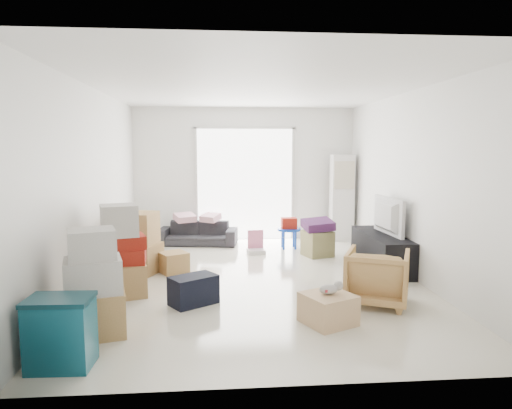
{
  "coord_description": "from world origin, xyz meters",
  "views": [
    {
      "loc": [
        -0.55,
        -6.37,
        1.87
      ],
      "look_at": [
        -0.0,
        0.2,
        1.06
      ],
      "focal_mm": 32.0,
      "sensor_mm": 36.0,
      "label": 1
    }
  ],
  "objects_px": {
    "television": "(382,230)",
    "sofa": "(198,229)",
    "tv_console": "(381,251)",
    "ottoman": "(317,243)",
    "kids_table": "(289,227)",
    "storage_bins": "(61,332)",
    "wood_crate": "(328,309)",
    "ac_tower": "(342,198)",
    "armchair": "(377,274)"
  },
  "relations": [
    {
      "from": "television",
      "to": "sofa",
      "type": "relative_size",
      "value": 0.65
    },
    {
      "from": "tv_console",
      "to": "sofa",
      "type": "relative_size",
      "value": 1.06
    },
    {
      "from": "ottoman",
      "to": "kids_table",
      "type": "relative_size",
      "value": 0.76
    },
    {
      "from": "storage_bins",
      "to": "wood_crate",
      "type": "bearing_deg",
      "value": 17.4
    },
    {
      "from": "ac_tower",
      "to": "television",
      "type": "height_order",
      "value": "ac_tower"
    },
    {
      "from": "armchair",
      "to": "kids_table",
      "type": "relative_size",
      "value": 1.25
    },
    {
      "from": "ac_tower",
      "to": "tv_console",
      "type": "bearing_deg",
      "value": -88.69
    },
    {
      "from": "kids_table",
      "to": "wood_crate",
      "type": "relative_size",
      "value": 1.2
    },
    {
      "from": "sofa",
      "to": "wood_crate",
      "type": "height_order",
      "value": "sofa"
    },
    {
      "from": "ac_tower",
      "to": "storage_bins",
      "type": "relative_size",
      "value": 2.82
    },
    {
      "from": "wood_crate",
      "to": "sofa",
      "type": "bearing_deg",
      "value": 110.4
    },
    {
      "from": "kids_table",
      "to": "storage_bins",
      "type": "bearing_deg",
      "value": -120.57
    },
    {
      "from": "ac_tower",
      "to": "armchair",
      "type": "relative_size",
      "value": 2.4
    },
    {
      "from": "ac_tower",
      "to": "armchair",
      "type": "xyz_separation_m",
      "value": [
        -0.6,
        -3.81,
        -0.51
      ]
    },
    {
      "from": "television",
      "to": "armchair",
      "type": "distance_m",
      "value": 1.77
    },
    {
      "from": "sofa",
      "to": "armchair",
      "type": "bearing_deg",
      "value": -49.3
    },
    {
      "from": "ac_tower",
      "to": "sofa",
      "type": "xyz_separation_m",
      "value": [
        -2.91,
        -0.15,
        -0.58
      ]
    },
    {
      "from": "sofa",
      "to": "kids_table",
      "type": "xyz_separation_m",
      "value": [
        1.73,
        -0.5,
        0.11
      ]
    },
    {
      "from": "tv_console",
      "to": "kids_table",
      "type": "relative_size",
      "value": 2.79
    },
    {
      "from": "kids_table",
      "to": "wood_crate",
      "type": "bearing_deg",
      "value": -92.37
    },
    {
      "from": "wood_crate",
      "to": "ac_tower",
      "type": "bearing_deg",
      "value": 73.05
    },
    {
      "from": "armchair",
      "to": "ottoman",
      "type": "height_order",
      "value": "armchair"
    },
    {
      "from": "sofa",
      "to": "armchair",
      "type": "relative_size",
      "value": 2.09
    },
    {
      "from": "television",
      "to": "storage_bins",
      "type": "bearing_deg",
      "value": 123.94
    },
    {
      "from": "ac_tower",
      "to": "ottoman",
      "type": "bearing_deg",
      "value": -120.83
    },
    {
      "from": "armchair",
      "to": "storage_bins",
      "type": "distance_m",
      "value": 3.53
    },
    {
      "from": "tv_console",
      "to": "kids_table",
      "type": "xyz_separation_m",
      "value": [
        -1.23,
        1.53,
        0.14
      ]
    },
    {
      "from": "ottoman",
      "to": "tv_console",
      "type": "bearing_deg",
      "value": -46.93
    },
    {
      "from": "tv_console",
      "to": "ottoman",
      "type": "height_order",
      "value": "tv_console"
    },
    {
      "from": "television",
      "to": "wood_crate",
      "type": "height_order",
      "value": "television"
    },
    {
      "from": "ottoman",
      "to": "armchair",
      "type": "bearing_deg",
      "value": -85.94
    },
    {
      "from": "television",
      "to": "kids_table",
      "type": "height_order",
      "value": "television"
    },
    {
      "from": "ac_tower",
      "to": "kids_table",
      "type": "bearing_deg",
      "value": -151.02
    },
    {
      "from": "television",
      "to": "sofa",
      "type": "distance_m",
      "value": 3.6
    },
    {
      "from": "ac_tower",
      "to": "ottoman",
      "type": "relative_size",
      "value": 3.94
    },
    {
      "from": "tv_console",
      "to": "ac_tower",
      "type": "bearing_deg",
      "value": 91.31
    },
    {
      "from": "ac_tower",
      "to": "television",
      "type": "xyz_separation_m",
      "value": [
        0.05,
        -2.18,
        -0.27
      ]
    },
    {
      "from": "ac_tower",
      "to": "wood_crate",
      "type": "bearing_deg",
      "value": -106.95
    },
    {
      "from": "kids_table",
      "to": "wood_crate",
      "type": "xyz_separation_m",
      "value": [
        -0.15,
        -3.73,
        -0.25
      ]
    },
    {
      "from": "armchair",
      "to": "wood_crate",
      "type": "xyz_separation_m",
      "value": [
        -0.74,
        -0.57,
        -0.2
      ]
    },
    {
      "from": "ac_tower",
      "to": "kids_table",
      "type": "xyz_separation_m",
      "value": [
        -1.18,
        -0.65,
        -0.47
      ]
    },
    {
      "from": "storage_bins",
      "to": "television",
      "type": "bearing_deg",
      "value": 37.48
    },
    {
      "from": "sofa",
      "to": "kids_table",
      "type": "distance_m",
      "value": 1.8
    },
    {
      "from": "ac_tower",
      "to": "television",
      "type": "distance_m",
      "value": 2.2
    },
    {
      "from": "tv_console",
      "to": "armchair",
      "type": "xyz_separation_m",
      "value": [
        -0.65,
        -1.63,
        0.09
      ]
    },
    {
      "from": "television",
      "to": "armchair",
      "type": "relative_size",
      "value": 1.37
    },
    {
      "from": "ac_tower",
      "to": "storage_bins",
      "type": "distance_m",
      "value": 6.47
    },
    {
      "from": "tv_console",
      "to": "sofa",
      "type": "distance_m",
      "value": 3.59
    },
    {
      "from": "sofa",
      "to": "armchair",
      "type": "xyz_separation_m",
      "value": [
        2.31,
        -3.66,
        0.07
      ]
    },
    {
      "from": "armchair",
      "to": "television",
      "type": "bearing_deg",
      "value": -87.03
    }
  ]
}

